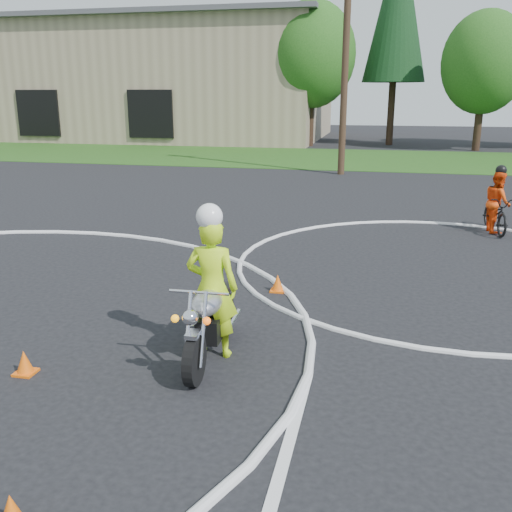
# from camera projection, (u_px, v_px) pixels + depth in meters

# --- Properties ---
(grass_strip) EXTENTS (120.00, 10.00, 0.02)m
(grass_strip) POSITION_uv_depth(u_px,v_px,m) (256.00, 156.00, 30.63)
(grass_strip) COLOR #1E4714
(grass_strip) RESTS_ON ground
(course_markings) EXTENTS (19.05, 19.05, 0.12)m
(course_markings) POSITION_uv_depth(u_px,v_px,m) (76.00, 310.00, 8.92)
(course_markings) COLOR silver
(course_markings) RESTS_ON ground
(primary_motorcycle) EXTENTS (0.72, 2.05, 1.08)m
(primary_motorcycle) POSITION_uv_depth(u_px,v_px,m) (210.00, 321.00, 7.16)
(primary_motorcycle) COLOR black
(primary_motorcycle) RESTS_ON ground
(rider_primary_grp) EXTENTS (0.67, 0.45, 2.00)m
(rider_primary_grp) POSITION_uv_depth(u_px,v_px,m) (212.00, 284.00, 7.17)
(rider_primary_grp) COLOR #CBFF1A
(rider_primary_grp) RESTS_ON ground
(rider_second_grp) EXTENTS (0.80, 1.76, 1.64)m
(rider_second_grp) POSITION_uv_depth(u_px,v_px,m) (497.00, 209.00, 13.83)
(rider_second_grp) COLOR black
(rider_second_grp) RESTS_ON ground
(traffic_cones) EXTENTS (18.71, 10.79, 0.30)m
(traffic_cones) POSITION_uv_depth(u_px,v_px,m) (253.00, 328.00, 7.92)
(traffic_cones) COLOR #FF640D
(traffic_cones) RESTS_ON ground
(warehouse) EXTENTS (41.00, 17.00, 8.30)m
(warehouse) POSITION_uv_depth(u_px,v_px,m) (71.00, 82.00, 45.45)
(warehouse) COLOR tan
(warehouse) RESTS_ON ground
(utility_poles) EXTENTS (41.60, 1.12, 10.00)m
(utility_poles) POSITION_uv_depth(u_px,v_px,m) (346.00, 43.00, 22.53)
(utility_poles) COLOR #473321
(utility_poles) RESTS_ON ground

